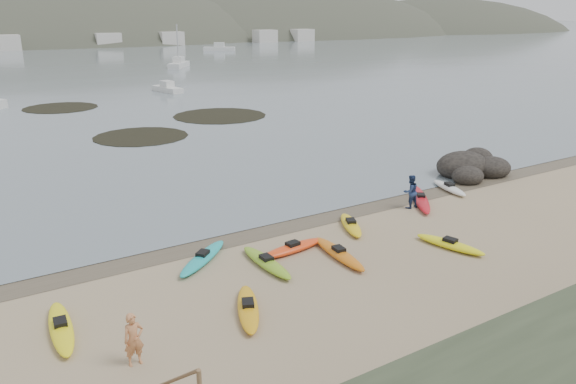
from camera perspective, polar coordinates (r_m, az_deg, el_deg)
ground at (r=27.46m, az=0.00°, el=-2.98°), size 600.00×600.00×0.00m
wet_sand at (r=27.22m, az=0.34°, el=-3.16°), size 60.00×60.00×0.00m
kayaks at (r=24.48m, az=3.70°, el=-5.27°), size 23.13×9.13×0.34m
person_west at (r=17.21m, az=-15.40°, el=-14.24°), size 0.60×0.40×1.62m
person_east at (r=29.71m, az=12.34°, el=0.04°), size 0.91×0.73×1.77m
rock_cluster at (r=37.16m, az=18.15°, el=2.10°), size 5.29×3.89×1.79m
kelp_mats at (r=55.66m, az=-14.02°, el=7.26°), size 20.56×26.23×0.04m
moored_boats at (r=102.68m, az=-20.96°, el=11.56°), size 92.94×77.77×1.17m
far_hills at (r=223.58m, az=-18.68°, el=10.35°), size 550.00×135.00×80.00m
far_town at (r=168.03m, az=-26.33°, el=13.44°), size 199.00×5.00×4.00m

